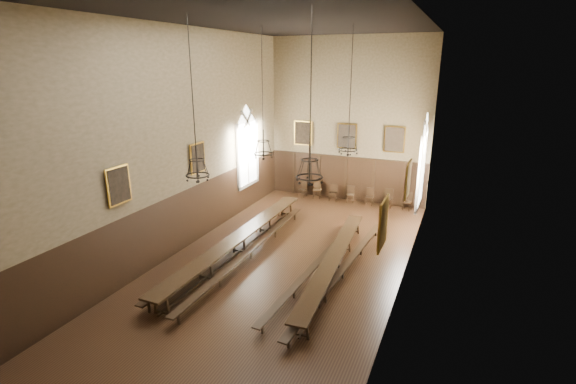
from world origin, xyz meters
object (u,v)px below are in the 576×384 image
Objects in this scene: chair_4 at (350,197)px; chair_5 at (369,200)px; chandelier_back_left at (263,145)px; bench_left_outer at (229,246)px; chair_1 at (303,192)px; chair_3 at (333,195)px; chair_7 at (407,205)px; chair_2 at (317,193)px; table_right at (333,265)px; bench_left_inner at (251,252)px; chair_6 at (388,202)px; chandelier_front_left at (197,164)px; bench_right_inner at (319,264)px; chandelier_back_right at (348,141)px; table_left at (239,244)px; chandelier_front_right at (310,165)px; bench_right_outer at (343,272)px.

chair_4 is 1.10m from chair_5.
chandelier_back_left is at bearing -120.72° from chair_4.
bench_left_outer is 8.31m from chair_1.
chair_3 is at bearing 175.01° from chair_4.
chair_2 is at bearing -169.85° from chair_7.
table_right is 0.88× the size of bench_left_inner.
chair_6 reaches higher than chair_3.
chandelier_back_left is 1.04× the size of chandelier_front_left.
bench_right_inner is at bearing -32.49° from chandelier_back_left.
table_right is 9.16m from chair_2.
chair_2 is at bearing 87.92° from chandelier_front_left.
table_right reaches higher than bench_left_inner.
chair_5 is (-0.52, 8.42, -0.07)m from table_right.
chair_3 is at bearing -179.15° from chair_6.
chair_3 is 7.55m from chandelier_back_right.
chandelier_front_right is at bearing -36.45° from table_left.
chair_1 is at bearing 172.45° from chair_3.
chair_6 reaches higher than table_right.
bench_left_outer is 11.31× the size of chair_4.
bench_left_outer is 9.78m from chair_6.
chair_2 is at bearing 109.76° from bench_right_inner.
bench_right_inner is 5.94m from chandelier_front_left.
chair_3 is at bearing 76.98° from bench_left_outer.
chandelier_front_right reaches higher than chair_4.
chair_2 is 7.47m from chandelier_back_left.
bench_right_inner is 8.64m from chair_3.
table_right is at bearing -90.42° from chair_4.
chandelier_back_left is at bearing 147.51° from bench_right_inner.
chandelier_back_left is (0.58, -6.28, 3.96)m from chair_1.
bench_right_outer is 1.81× the size of chandelier_back_left.
bench_left_outer is at bearing 170.07° from bench_left_inner.
chandelier_front_right is at bearing -5.98° from chandelier_front_left.
chair_7 is 12.91m from chandelier_front_left.
chair_4 is at bearing 16.83° from chair_1.
chair_2 reaches higher than chair_5.
chair_2 is 0.21× the size of chandelier_back_right.
bench_left_inner is 8.56m from chair_3.
bench_right_inner is 9.24× the size of chair_2.
chair_6 reaches higher than chair_2.
chair_6 is 1.06× the size of chair_7.
bench_right_inner is 5.57m from chandelier_back_left.
chair_4 is 12.01m from chandelier_front_left.
table_right is at bearing 32.52° from chandelier_front_left.
chandelier_front_right is (0.66, -2.95, 4.59)m from bench_right_inner.
table_left is 8.35m from chair_2.
chair_3 is at bearing 103.38° from chandelier_front_right.
chair_3 is 12.53m from chandelier_front_right.
chandelier_back_left is at bearing -119.15° from chair_5.
chandelier_front_right is (4.55, -11.33, 4.59)m from chair_1.
bench_right_outer is 9.88m from chair_1.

